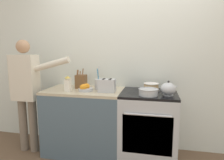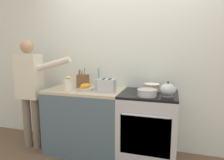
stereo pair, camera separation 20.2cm
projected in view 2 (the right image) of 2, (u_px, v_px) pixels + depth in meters
The scene contains 12 objects.
wall_back at pixel (134, 59), 2.83m from camera, with size 8.00×0.04×2.60m.
counter_cabinet at pixel (86, 120), 2.82m from camera, with size 1.04×0.63×0.89m.
stove_range at pixel (148, 127), 2.57m from camera, with size 0.70×0.66×0.89m.
layer_cake at pixel (152, 88), 2.60m from camera, with size 0.24×0.24×0.10m.
tea_kettle at pixel (168, 90), 2.33m from camera, with size 0.22×0.18×0.18m.
mixing_bowl at pixel (147, 93), 2.34m from camera, with size 0.24×0.24×0.08m.
knife_block at pixel (83, 81), 2.85m from camera, with size 0.14×0.13×0.28m.
utensil_crock at pixel (99, 84), 2.74m from camera, with size 0.11×0.11×0.32m.
fruit_bowl at pixel (86, 88), 2.65m from camera, with size 0.19×0.19×0.10m.
toaster at pixel (107, 85), 2.57m from camera, with size 0.23×0.15×0.17m.
milk_carton at pixel (69, 84), 2.62m from camera, with size 0.07×0.07×0.21m.
person_baker at pixel (30, 86), 2.82m from camera, with size 0.91×0.20×1.56m.
Camera 2 is at (0.52, -2.16, 1.45)m, focal length 32.00 mm.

